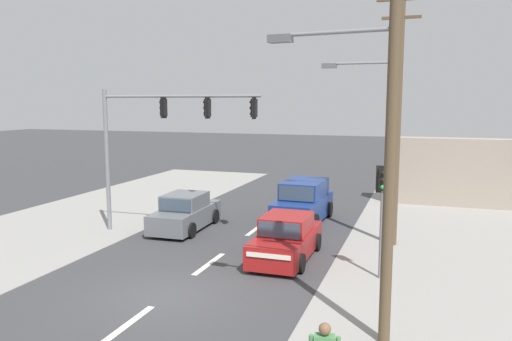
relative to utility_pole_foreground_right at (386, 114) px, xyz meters
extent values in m
plane|color=#3A3A3D|center=(-5.96, 0.86, -5.23)|extent=(140.00, 140.00, 0.00)
cube|color=silver|center=(-5.96, -1.14, -5.22)|extent=(0.20, 2.40, 0.01)
cube|color=silver|center=(-5.96, 3.86, -5.22)|extent=(0.20, 2.40, 0.01)
cube|color=silver|center=(-5.96, 8.86, -5.22)|extent=(0.20, 2.40, 0.01)
cube|color=gray|center=(3.04, 2.86, -5.21)|extent=(10.00, 44.00, 0.02)
cube|color=gray|center=(-14.46, 4.86, -5.21)|extent=(8.00, 40.00, 0.02)
cylinder|color=brown|center=(0.13, -0.01, -0.36)|extent=(0.26, 0.26, 9.72)
cylinder|color=slate|center=(-1.16, 0.12, 1.78)|extent=(2.60, 0.35, 0.09)
cube|color=#595B60|center=(-2.45, 0.25, 1.71)|extent=(0.59, 0.33, 0.18)
cylinder|color=brown|center=(-0.17, 8.21, -0.42)|extent=(0.26, 0.26, 9.62)
cube|color=brown|center=(-0.17, 8.21, 3.29)|extent=(1.40, 0.12, 0.10)
cylinder|color=slate|center=(-1.47, 8.20, 1.70)|extent=(2.60, 0.12, 0.09)
cube|color=#595B60|center=(-2.77, 8.18, 1.63)|extent=(0.56, 0.29, 0.18)
cylinder|color=slate|center=(-11.88, 6.65, -2.23)|extent=(0.18, 0.18, 6.00)
cylinder|color=slate|center=(-8.48, 6.74, 0.47)|extent=(6.80, 0.28, 0.11)
cube|color=black|center=(-9.16, 6.72, 0.02)|extent=(0.21, 0.27, 0.68)
cube|color=black|center=(-9.16, 6.72, 0.02)|extent=(0.05, 0.44, 0.84)
sphere|color=black|center=(-9.28, 6.72, 0.24)|extent=(0.13, 0.13, 0.13)
sphere|color=black|center=(-9.28, 6.72, 0.02)|extent=(0.13, 0.13, 0.13)
sphere|color=green|center=(-9.28, 6.72, -0.20)|extent=(0.13, 0.13, 0.13)
cube|color=black|center=(-7.26, 6.77, 0.02)|extent=(0.21, 0.27, 0.68)
cube|color=black|center=(-7.26, 6.77, 0.02)|extent=(0.05, 0.44, 0.84)
sphere|color=black|center=(-7.38, 6.77, 0.24)|extent=(0.13, 0.13, 0.13)
sphere|color=black|center=(-7.38, 6.77, 0.02)|extent=(0.13, 0.13, 0.13)
sphere|color=green|center=(-7.38, 6.77, -0.20)|extent=(0.13, 0.13, 0.13)
cube|color=black|center=(-5.36, 6.82, 0.02)|extent=(0.21, 0.27, 0.68)
cube|color=black|center=(-5.36, 6.82, 0.02)|extent=(0.05, 0.44, 0.84)
sphere|color=black|center=(-5.48, 6.82, 0.24)|extent=(0.13, 0.13, 0.13)
sphere|color=black|center=(-5.48, 6.82, 0.02)|extent=(0.13, 0.13, 0.13)
sphere|color=green|center=(-5.48, 6.82, -0.20)|extent=(0.13, 0.13, 0.13)
cylinder|color=slate|center=(-0.32, 4.26, -3.83)|extent=(0.12, 0.12, 2.80)
cube|color=black|center=(-0.32, 4.26, -2.09)|extent=(0.26, 0.21, 0.68)
cube|color=black|center=(-0.32, 4.26, -2.09)|extent=(0.44, 0.05, 0.84)
sphere|color=black|center=(-0.32, 4.14, -1.87)|extent=(0.13, 0.13, 0.13)
sphere|color=black|center=(-0.32, 4.14, -2.09)|extent=(0.13, 0.13, 0.13)
sphere|color=green|center=(-0.32, 4.14, -2.31)|extent=(0.13, 0.13, 0.13)
cube|color=#A39384|center=(5.04, 16.86, -3.43)|extent=(12.00, 1.00, 3.60)
cube|color=slate|center=(-8.87, 7.89, -4.69)|extent=(1.84, 4.25, 0.80)
cube|color=slate|center=(-8.87, 7.84, -3.98)|extent=(1.62, 1.95, 0.62)
cube|color=#384756|center=(-8.90, 8.81, -3.98)|extent=(1.44, 0.11, 0.53)
cube|color=#384756|center=(-8.84, 6.87, -3.98)|extent=(1.41, 0.11, 0.50)
cube|color=white|center=(-8.94, 10.01, -4.51)|extent=(1.45, 0.09, 0.14)
cylinder|color=black|center=(-9.76, 9.17, -4.91)|extent=(0.21, 0.65, 0.64)
cylinder|color=black|center=(-8.06, 9.22, -4.91)|extent=(0.21, 0.65, 0.64)
cylinder|color=black|center=(-9.68, 6.56, -4.91)|extent=(0.21, 0.65, 0.64)
cylinder|color=black|center=(-7.98, 6.62, -4.91)|extent=(0.21, 0.65, 0.64)
cube|color=maroon|center=(-3.64, 5.28, -4.69)|extent=(1.71, 4.20, 0.80)
cube|color=maroon|center=(-3.64, 5.33, -3.98)|extent=(1.56, 1.90, 0.62)
cube|color=#384756|center=(-3.63, 4.36, -3.98)|extent=(1.44, 0.06, 0.53)
cube|color=#384756|center=(-3.64, 6.30, -3.98)|extent=(1.40, 0.06, 0.50)
cube|color=white|center=(-3.63, 3.16, -4.51)|extent=(1.45, 0.04, 0.14)
cylinder|color=black|center=(-2.78, 3.97, -4.91)|extent=(0.19, 0.64, 0.64)
cylinder|color=black|center=(-4.48, 3.97, -4.91)|extent=(0.19, 0.64, 0.64)
cylinder|color=black|center=(-2.79, 6.58, -4.91)|extent=(0.19, 0.64, 0.64)
cylinder|color=black|center=(-4.49, 6.58, -4.91)|extent=(0.19, 0.64, 0.64)
cube|color=navy|center=(-4.35, 10.82, -4.59)|extent=(2.00, 4.56, 1.00)
cube|color=navy|center=(-4.34, 11.02, -3.71)|extent=(1.82, 2.76, 0.76)
cube|color=#384756|center=(-4.39, 9.65, -3.71)|extent=(1.58, 0.12, 0.65)
cube|color=#384756|center=(-4.29, 12.39, -3.71)|extent=(1.55, 0.12, 0.61)
cube|color=white|center=(-4.43, 8.55, -4.37)|extent=(1.56, 0.10, 0.14)
cylinder|color=black|center=(-3.48, 9.39, -4.87)|extent=(0.25, 0.73, 0.72)
cylinder|color=black|center=(-5.32, 9.46, -4.87)|extent=(0.25, 0.73, 0.72)
cylinder|color=black|center=(-3.38, 12.18, -4.87)|extent=(0.25, 0.73, 0.72)
cylinder|color=black|center=(-5.21, 12.25, -4.87)|extent=(0.25, 0.73, 0.72)
sphere|color=brown|center=(-0.69, -2.92, -3.71)|extent=(0.22, 0.22, 0.22)
camera|label=1|loc=(0.82, -11.17, 0.25)|focal=35.00mm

